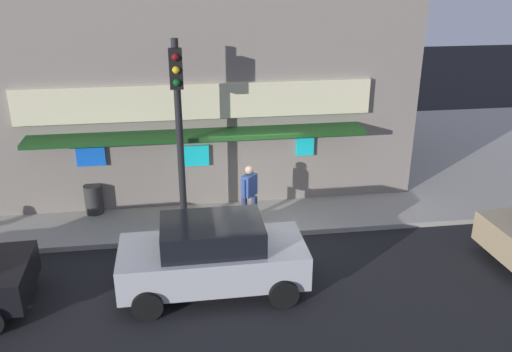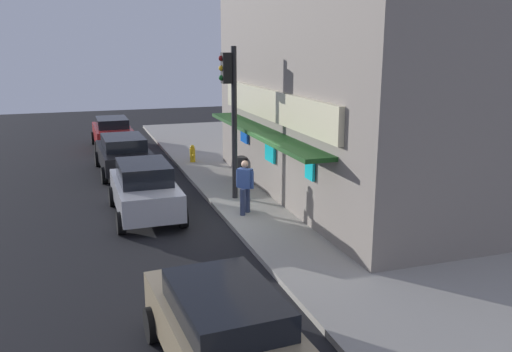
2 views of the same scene
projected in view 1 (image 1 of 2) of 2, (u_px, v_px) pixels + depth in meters
The scene contains 8 objects.
ground_plane at pixel (261, 238), 14.37m from camera, with size 57.88×57.88×0.00m, color black.
sidewalk at pixel (239, 164), 19.22m from camera, with size 38.59×10.66×0.15m, color #A39E93.
corner_building at pixel (190, 32), 17.69m from camera, with size 12.63×8.30×8.85m.
traffic_light at pixel (178, 111), 13.56m from camera, with size 0.32×0.58×4.92m.
trash_can at pixel (94, 199), 15.30m from camera, with size 0.49×0.49×0.83m, color #2D2D2D.
pedestrian at pixel (249, 192), 14.56m from camera, with size 0.47×0.49×1.64m.
potted_plant_by_doorway at pixel (189, 177), 16.63m from camera, with size 0.54×0.54×0.89m.
parked_car_silver at pixel (213, 256), 11.90m from camera, with size 4.04×1.98×1.67m.
Camera 1 is at (-1.91, -12.52, 6.98)m, focal length 38.47 mm.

